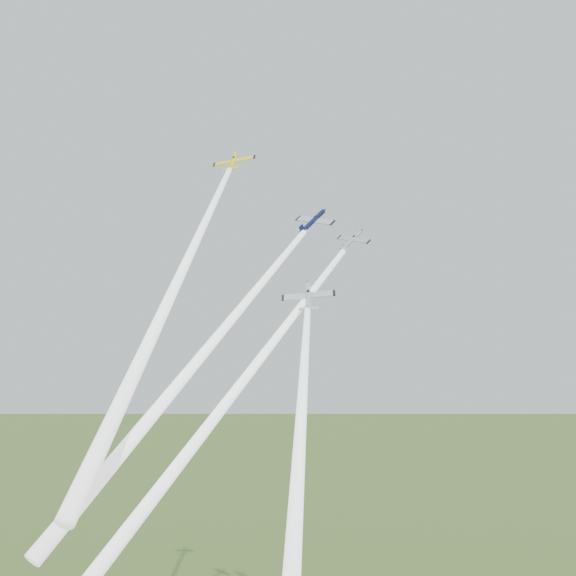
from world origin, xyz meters
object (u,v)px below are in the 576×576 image
(plane_navy, at_px, (313,221))
(plane_silver_right, at_px, (352,240))
(plane_yellow, at_px, (233,161))
(plane_silver_low, at_px, (308,297))

(plane_navy, xyz_separation_m, plane_silver_right, (5.50, 4.15, -2.97))
(plane_yellow, height_order, plane_silver_right, plane_yellow)
(plane_silver_low, bearing_deg, plane_navy, 87.76)
(plane_yellow, relative_size, plane_navy, 1.02)
(plane_silver_low, bearing_deg, plane_silver_right, 56.84)
(plane_navy, height_order, plane_silver_low, plane_navy)
(plane_navy, relative_size, plane_silver_right, 1.19)
(plane_yellow, xyz_separation_m, plane_silver_low, (19.49, -11.14, -26.48))
(plane_silver_low, bearing_deg, plane_yellow, 130.63)
(plane_silver_right, bearing_deg, plane_navy, -124.84)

